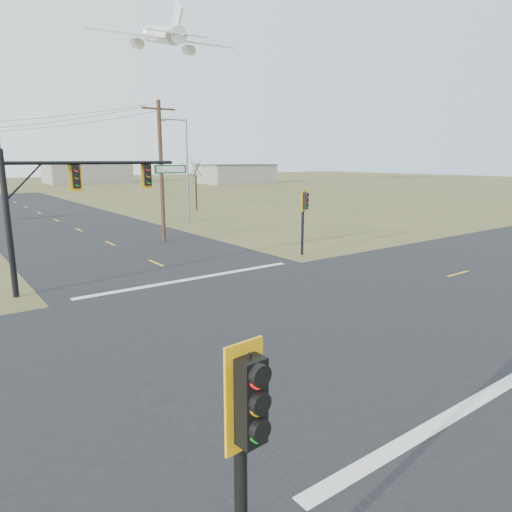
{
  "coord_description": "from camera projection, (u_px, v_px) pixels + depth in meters",
  "views": [
    {
      "loc": [
        -10.76,
        -12.69,
        6.04
      ],
      "look_at": [
        -0.72,
        1.0,
        2.43
      ],
      "focal_mm": 32.0,
      "sensor_mm": 36.0,
      "label": 1
    }
  ],
  "objects": [
    {
      "name": "warehouse_mid",
      "position": [
        88.0,
        173.0,
        118.2
      ],
      "size": [
        20.0,
        12.0,
        5.0
      ],
      "primitive_type": "cube",
      "color": "gray",
      "rests_on": "ground"
    },
    {
      "name": "road_ew",
      "position": [
        287.0,
        320.0,
        17.49
      ],
      "size": [
        160.0,
        14.0,
        0.02
      ],
      "primitive_type": "cube",
      "color": "black",
      "rests_on": "ground"
    },
    {
      "name": "streetlight_a",
      "position": [
        185.0,
        164.0,
        44.11
      ],
      "size": [
        2.76,
        0.38,
        9.87
      ],
      "rotation": [
        0.0,
        0.0,
        -0.26
      ],
      "color": "slate",
      "rests_on": "ground"
    },
    {
      "name": "warehouse_right",
      "position": [
        237.0,
        174.0,
        115.88
      ],
      "size": [
        18.0,
        10.0,
        4.5
      ],
      "primitive_type": "cube",
      "color": "gray",
      "rests_on": "ground"
    },
    {
      "name": "stop_bar_far",
      "position": [
        193.0,
        279.0,
        23.4
      ],
      "size": [
        12.0,
        0.4,
        0.01
      ],
      "primitive_type": "cube",
      "color": "silver",
      "rests_on": "road_ns"
    },
    {
      "name": "road_ns",
      "position": [
        287.0,
        320.0,
        17.49
      ],
      "size": [
        14.0,
        160.0,
        0.02
      ],
      "primitive_type": "cube",
      "color": "black",
      "rests_on": "ground"
    },
    {
      "name": "pedestal_signal_ne",
      "position": [
        304.0,
        207.0,
        28.73
      ],
      "size": [
        0.67,
        0.58,
        4.18
      ],
      "rotation": [
        0.0,
        0.0,
        0.37
      ],
      "color": "black",
      "rests_on": "ground"
    },
    {
      "name": "jet_airliner",
      "position": [
        163.0,
        35.0,
        84.85
      ],
      "size": [
        20.08,
        21.22,
        12.33
      ],
      "rotation": [
        0.0,
        -0.24,
        1.47
      ],
      "color": "silver"
    },
    {
      "name": "mast_arm_far",
      "position": [
        80.0,
        188.0,
        21.27
      ],
      "size": [
        8.83,
        0.45,
        6.48
      ],
      "rotation": [
        0.0,
        0.0,
        -0.1
      ],
      "color": "black",
      "rests_on": "ground"
    },
    {
      "name": "stop_bar_near",
      "position": [
        477.0,
        401.0,
        11.57
      ],
      "size": [
        12.0,
        0.4,
        0.01
      ],
      "primitive_type": "cube",
      "color": "silver",
      "rests_on": "road_ns"
    },
    {
      "name": "ground",
      "position": [
        287.0,
        320.0,
        17.49
      ],
      "size": [
        320.0,
        320.0,
        0.0
      ],
      "primitive_type": "plane",
      "color": "brown",
      "rests_on": "ground"
    },
    {
      "name": "utility_pole_near",
      "position": [
        161.0,
        171.0,
        32.88
      ],
      "size": [
        2.47,
        0.29,
        10.11
      ],
      "rotation": [
        0.0,
        0.0,
        -0.05
      ],
      "color": "#4C2E20",
      "rests_on": "ground"
    },
    {
      "name": "pedestal_signal_sw",
      "position": [
        248.0,
        427.0,
        5.29
      ],
      "size": [
        0.59,
        0.51,
        4.05
      ],
      "rotation": [
        0.0,
        0.0,
        0.08
      ],
      "color": "black",
      "rests_on": "ground"
    },
    {
      "name": "bare_tree_c",
      "position": [
        195.0,
        167.0,
        54.76
      ],
      "size": [
        3.31,
        3.31,
        6.46
      ],
      "rotation": [
        0.0,
        0.0,
        0.24
      ],
      "color": "black",
      "rests_on": "ground"
    }
  ]
}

